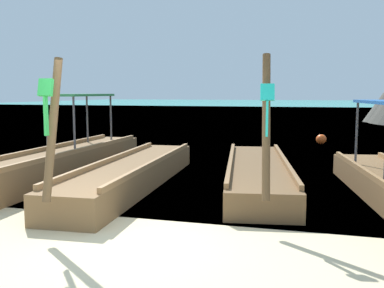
{
  "coord_description": "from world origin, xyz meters",
  "views": [
    {
      "loc": [
        2.34,
        -5.37,
        2.03
      ],
      "look_at": [
        0.0,
        3.05,
        1.0
      ],
      "focal_mm": 40.84,
      "sensor_mm": 36.0,
      "label": 1
    }
  ],
  "objects_px": {
    "longtail_boat_orange_ribbon": "(65,161)",
    "longtail_boat_turquoise_ribbon": "(257,173)",
    "mooring_buoy_near": "(321,139)",
    "longtail_boat_green_ribbon": "(132,174)"
  },
  "relations": [
    {
      "from": "longtail_boat_orange_ribbon",
      "to": "longtail_boat_turquoise_ribbon",
      "type": "relative_size",
      "value": 1.09
    },
    {
      "from": "longtail_boat_orange_ribbon",
      "to": "mooring_buoy_near",
      "type": "distance_m",
      "value": 10.5
    },
    {
      "from": "longtail_boat_green_ribbon",
      "to": "mooring_buoy_near",
      "type": "bearing_deg",
      "value": 65.97
    },
    {
      "from": "longtail_boat_green_ribbon",
      "to": "longtail_boat_orange_ribbon",
      "type": "bearing_deg",
      "value": 162.61
    },
    {
      "from": "longtail_boat_turquoise_ribbon",
      "to": "mooring_buoy_near",
      "type": "bearing_deg",
      "value": 79.74
    },
    {
      "from": "longtail_boat_orange_ribbon",
      "to": "longtail_boat_green_ribbon",
      "type": "relative_size",
      "value": 1.05
    },
    {
      "from": "longtail_boat_orange_ribbon",
      "to": "longtail_boat_green_ribbon",
      "type": "height_order",
      "value": "longtail_boat_orange_ribbon"
    },
    {
      "from": "longtail_boat_orange_ribbon",
      "to": "mooring_buoy_near",
      "type": "height_order",
      "value": "longtail_boat_orange_ribbon"
    },
    {
      "from": "longtail_boat_turquoise_ribbon",
      "to": "mooring_buoy_near",
      "type": "xyz_separation_m",
      "value": [
        1.49,
        8.23,
        -0.05
      ]
    },
    {
      "from": "longtail_boat_green_ribbon",
      "to": "longtail_boat_turquoise_ribbon",
      "type": "xyz_separation_m",
      "value": [
        2.6,
        0.94,
        -0.02
      ]
    }
  ]
}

